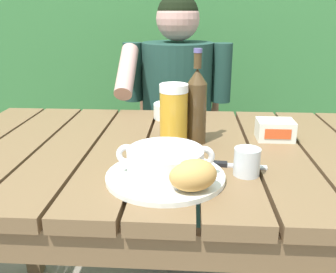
{
  "coord_description": "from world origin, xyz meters",
  "views": [
    {
      "loc": [
        0.06,
        -1.0,
        1.13
      ],
      "look_at": [
        -0.0,
        -0.11,
        0.83
      ],
      "focal_mm": 39.81,
      "sensor_mm": 36.0,
      "label": 1
    }
  ],
  "objects": [
    {
      "name": "hedge_backdrop",
      "position": [
        0.08,
        1.55,
        1.09
      ],
      "size": [
        3.53,
        0.9,
        2.31
      ],
      "color": "#38773C",
      "rests_on": "ground_plane"
    },
    {
      "name": "dining_table",
      "position": [
        -0.0,
        0.0,
        0.66
      ],
      "size": [
        1.34,
        0.81,
        0.76
      ],
      "color": "brown",
      "rests_on": "ground_plane"
    },
    {
      "name": "bread_roll",
      "position": [
        0.06,
        -0.29,
        0.8
      ],
      "size": [
        0.13,
        0.11,
        0.07
      ],
      "color": "tan",
      "rests_on": "serving_plate"
    },
    {
      "name": "chair_near_diner",
      "position": [
        -0.01,
        0.84,
        0.46
      ],
      "size": [
        0.43,
        0.41,
        0.91
      ],
      "color": "brown",
      "rests_on": "ground_plane"
    },
    {
      "name": "beer_bottle",
      "position": [
        0.07,
        0.04,
        0.87
      ],
      "size": [
        0.06,
        0.06,
        0.27
      ],
      "color": "#48341C",
      "rests_on": "dining_table"
    },
    {
      "name": "water_glass_small",
      "position": [
        0.19,
        -0.18,
        0.79
      ],
      "size": [
        0.06,
        0.06,
        0.07
      ],
      "color": "silver",
      "rests_on": "dining_table"
    },
    {
      "name": "butter_tub",
      "position": [
        0.31,
        0.09,
        0.79
      ],
      "size": [
        0.11,
        0.08,
        0.06
      ],
      "color": "white",
      "rests_on": "dining_table"
    },
    {
      "name": "beer_glass",
      "position": [
        0.01,
        0.01,
        0.85
      ],
      "size": [
        0.08,
        0.08,
        0.18
      ],
      "color": "gold",
      "rests_on": "dining_table"
    },
    {
      "name": "soup_bowl",
      "position": [
        -0.0,
        -0.21,
        0.8
      ],
      "size": [
        0.23,
        0.18,
        0.07
      ],
      "color": "white",
      "rests_on": "serving_plate"
    },
    {
      "name": "person_eating",
      "position": [
        -0.01,
        0.64,
        0.71
      ],
      "size": [
        0.48,
        0.47,
        1.21
      ],
      "color": "#1E3F35",
      "rests_on": "ground_plane"
    },
    {
      "name": "serving_plate",
      "position": [
        -0.0,
        -0.21,
        0.77
      ],
      "size": [
        0.28,
        0.28,
        0.01
      ],
      "color": "white",
      "rests_on": "dining_table"
    },
    {
      "name": "table_knife",
      "position": [
        0.15,
        -0.13,
        0.76
      ],
      "size": [
        0.17,
        0.04,
        0.01
      ],
      "color": "silver",
      "rests_on": "dining_table"
    },
    {
      "name": "diner_bowl",
      "position": [
        -0.01,
        0.31,
        0.79
      ],
      "size": [
        0.14,
        0.14,
        0.05
      ],
      "color": "white",
      "rests_on": "dining_table"
    }
  ]
}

